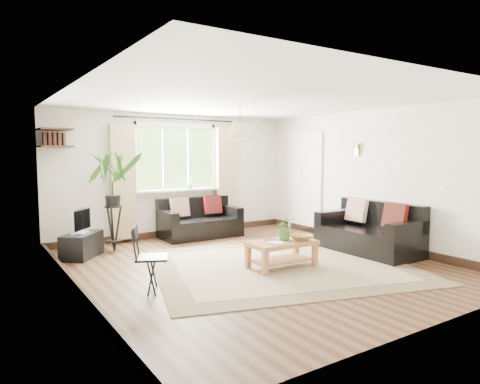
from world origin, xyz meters
TOP-DOWN VIEW (x-y plane):
  - floor at (0.00, 0.00)m, footprint 5.50×5.50m
  - ceiling at (0.00, 0.00)m, footprint 5.50×5.50m
  - wall_back at (0.00, 2.75)m, footprint 5.00×0.02m
  - wall_front at (0.00, -2.75)m, footprint 5.00×0.02m
  - wall_left at (-2.50, 0.00)m, footprint 0.02×5.50m
  - wall_right at (2.50, 0.00)m, footprint 0.02×5.50m
  - rug at (0.29, -0.25)m, footprint 4.33×3.98m
  - window at (0.00, 2.71)m, footprint 2.50×0.16m
  - door at (2.47, 1.70)m, footprint 0.06×0.96m
  - corner_shelf at (-2.25, 2.50)m, footprint 0.50×0.50m
  - pendant_lamp at (0.00, 0.40)m, footprint 0.36×0.36m
  - wall_sconce at (2.43, 0.30)m, footprint 0.12×0.12m
  - sofa_back at (0.31, 2.30)m, footprint 1.55×0.79m
  - sofa_right at (2.02, -0.37)m, footprint 1.69×0.85m
  - coffee_table at (0.22, -0.35)m, footprint 0.98×0.55m
  - table_plant at (0.31, -0.31)m, footprint 0.36×0.33m
  - bowl at (0.50, -0.45)m, footprint 0.35×0.35m
  - book_a at (-0.03, -0.43)m, footprint 0.17×0.23m
  - book_b at (0.03, -0.24)m, footprint 0.18×0.22m
  - tv_stand at (-2.02, 1.87)m, footprint 0.77×0.81m
  - tv at (-2.02, 1.87)m, footprint 0.50×0.54m
  - palm_stand at (-1.48, 2.00)m, footprint 0.70×0.70m
  - folding_chair at (-1.71, -0.31)m, footprint 0.54×0.54m
  - sill_plant at (0.25, 2.63)m, footprint 0.14×0.10m

SIDE VIEW (x-z plane):
  - floor at x=0.00m, z-range 0.00..0.00m
  - rug at x=0.29m, z-range 0.00..0.02m
  - tv_stand at x=-2.02m, z-range 0.00..0.39m
  - coffee_table at x=0.22m, z-range 0.00..0.40m
  - sofa_back at x=0.31m, z-range 0.00..0.73m
  - folding_chair at x=-1.71m, z-range 0.00..0.79m
  - sofa_right at x=2.02m, z-range 0.00..0.79m
  - book_a at x=-0.03m, z-range 0.40..0.41m
  - book_b at x=0.03m, z-range 0.40..0.42m
  - bowl at x=0.50m, z-range 0.40..0.47m
  - table_plant at x=0.31m, z-range 0.40..0.72m
  - tv at x=-2.02m, z-range 0.39..0.81m
  - palm_stand at x=-1.48m, z-range 0.00..1.67m
  - door at x=2.47m, z-range -0.03..2.03m
  - sill_plant at x=0.25m, z-range 0.93..1.20m
  - wall_back at x=0.00m, z-range 0.00..2.40m
  - wall_front at x=0.00m, z-range 0.00..2.40m
  - wall_left at x=-2.50m, z-range 0.00..2.40m
  - wall_right at x=2.50m, z-range 0.00..2.40m
  - window at x=0.00m, z-range 0.47..2.63m
  - wall_sconce at x=2.43m, z-range 1.60..1.88m
  - corner_shelf at x=-2.25m, z-range 1.72..2.06m
  - pendant_lamp at x=0.00m, z-range 1.78..2.32m
  - ceiling at x=0.00m, z-range 2.40..2.40m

